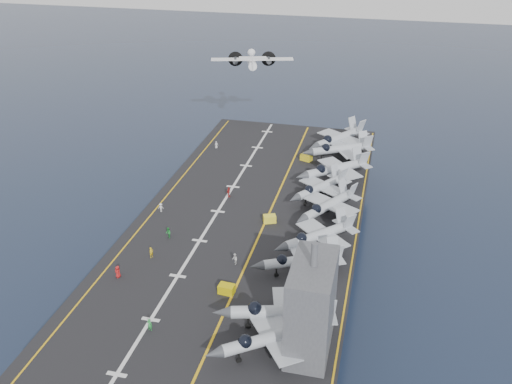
% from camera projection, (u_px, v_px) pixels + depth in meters
% --- Properties ---
extents(ground, '(500.00, 500.00, 0.00)m').
position_uv_depth(ground, '(251.00, 265.00, 104.22)').
color(ground, '#142135').
rests_on(ground, ground).
extents(hull, '(36.00, 90.00, 10.00)m').
position_uv_depth(hull, '(251.00, 242.00, 101.93)').
color(hull, '#56595E').
rests_on(hull, ground).
extents(flight_deck, '(38.00, 92.00, 0.40)m').
position_uv_depth(flight_deck, '(251.00, 216.00, 99.55)').
color(flight_deck, black).
rests_on(flight_deck, hull).
extents(foul_line, '(0.35, 90.00, 0.02)m').
position_uv_depth(foul_line, '(267.00, 217.00, 98.82)').
color(foul_line, gold).
rests_on(foul_line, flight_deck).
extents(landing_centerline, '(0.50, 90.00, 0.02)m').
position_uv_depth(landing_centerline, '(218.00, 211.00, 100.71)').
color(landing_centerline, silver).
rests_on(landing_centerline, flight_deck).
extents(deck_edge_port, '(0.25, 90.00, 0.02)m').
position_uv_depth(deck_edge_port, '(160.00, 204.00, 103.01)').
color(deck_edge_port, gold).
rests_on(deck_edge_port, flight_deck).
extents(deck_edge_stbd, '(0.25, 90.00, 0.02)m').
position_uv_depth(deck_edge_stbd, '(357.00, 228.00, 95.58)').
color(deck_edge_stbd, gold).
rests_on(deck_edge_stbd, flight_deck).
extents(island_superstructure, '(5.00, 10.00, 15.00)m').
position_uv_depth(island_superstructure, '(312.00, 297.00, 66.96)').
color(island_superstructure, '#56595E').
rests_on(island_superstructure, flight_deck).
extents(fighter_jet_0, '(17.37, 16.24, 5.02)m').
position_uv_depth(fighter_jet_0, '(270.00, 337.00, 68.12)').
color(fighter_jet_0, '#8E979C').
rests_on(fighter_jet_0, flight_deck).
extents(fighter_jet_1, '(17.77, 14.10, 5.42)m').
position_uv_depth(fighter_jet_1, '(282.00, 311.00, 72.22)').
color(fighter_jet_1, '#9AA2AB').
rests_on(fighter_jet_1, flight_deck).
extents(fighter_jet_2, '(16.50, 14.46, 4.80)m').
position_uv_depth(fighter_jet_2, '(302.00, 259.00, 83.07)').
color(fighter_jet_2, '#99A2A8').
rests_on(fighter_jet_2, flight_deck).
extents(fighter_jet_3, '(17.30, 17.30, 5.10)m').
position_uv_depth(fighter_jet_3, '(318.00, 235.00, 88.91)').
color(fighter_jet_3, '#9FA7B0').
rests_on(fighter_jet_3, flight_deck).
extents(fighter_jet_4, '(15.97, 17.60, 5.09)m').
position_uv_depth(fighter_jet_4, '(328.00, 205.00, 97.66)').
color(fighter_jet_4, gray).
rests_on(fighter_jet_4, flight_deck).
extents(fighter_jet_5, '(15.65, 16.89, 4.88)m').
position_uv_depth(fighter_jet_5, '(320.00, 186.00, 104.10)').
color(fighter_jet_5, '#9EA7AF').
rests_on(fighter_jet_5, flight_deck).
extents(fighter_jet_6, '(18.84, 18.22, 5.48)m').
position_uv_depth(fighter_jet_6, '(336.00, 168.00, 110.58)').
color(fighter_jet_6, gray).
rests_on(fighter_jet_6, flight_deck).
extents(fighter_jet_7, '(18.43, 16.55, 5.34)m').
position_uv_depth(fighter_jet_7, '(341.00, 148.00, 119.59)').
color(fighter_jet_7, '#9AA1AC').
rests_on(fighter_jet_7, flight_deck).
extents(fighter_jet_8, '(18.48, 19.86, 5.74)m').
position_uv_depth(fighter_jet_8, '(339.00, 137.00, 124.42)').
color(fighter_jet_8, gray).
rests_on(fighter_jet_8, flight_deck).
extents(tow_cart_a, '(2.32, 1.62, 1.32)m').
position_uv_depth(tow_cart_a, '(227.00, 289.00, 79.59)').
color(tow_cart_a, '#C1AB06').
rests_on(tow_cart_a, flight_deck).
extents(tow_cart_b, '(2.48, 2.06, 1.27)m').
position_uv_depth(tow_cart_b, '(270.00, 219.00, 97.13)').
color(tow_cart_b, yellow).
rests_on(tow_cart_b, flight_deck).
extents(tow_cart_c, '(2.66, 2.19, 1.37)m').
position_uv_depth(tow_cart_c, '(306.00, 157.00, 120.14)').
color(tow_cart_c, gold).
rests_on(tow_cart_c, flight_deck).
extents(crew_0, '(1.31, 1.22, 1.81)m').
position_uv_depth(crew_0, '(117.00, 272.00, 82.78)').
color(crew_0, '#B21919').
rests_on(crew_0, flight_deck).
extents(crew_1, '(1.13, 1.28, 1.79)m').
position_uv_depth(crew_1, '(151.00, 252.00, 87.40)').
color(crew_1, gold).
rests_on(crew_1, flight_deck).
extents(crew_2, '(1.25, 1.36, 1.89)m').
position_uv_depth(crew_2, '(168.00, 233.00, 92.45)').
color(crew_2, green).
rests_on(crew_2, flight_deck).
extents(crew_3, '(1.13, 0.92, 1.63)m').
position_uv_depth(crew_3, '(161.00, 208.00, 100.32)').
color(crew_3, silver).
rests_on(crew_3, flight_deck).
extents(crew_4, '(1.04, 1.36, 2.03)m').
position_uv_depth(crew_4, '(229.00, 192.00, 105.26)').
color(crew_4, red).
rests_on(crew_4, flight_deck).
extents(crew_5, '(1.15, 1.00, 1.60)m').
position_uv_depth(crew_5, '(216.00, 145.00, 125.99)').
color(crew_5, silver).
rests_on(crew_5, flight_deck).
extents(crew_6, '(1.12, 0.78, 1.79)m').
position_uv_depth(crew_6, '(150.00, 325.00, 72.55)').
color(crew_6, green).
rests_on(crew_6, flight_deck).
extents(crew_7, '(1.08, 1.27, 1.79)m').
position_uv_depth(crew_7, '(235.00, 259.00, 85.84)').
color(crew_7, white).
rests_on(crew_7, flight_deck).
extents(transport_plane, '(23.08, 18.58, 4.77)m').
position_uv_depth(transport_plane, '(252.00, 64.00, 140.61)').
color(transport_plane, silver).
extents(crew_8, '(1.31, 1.22, 1.81)m').
position_uv_depth(crew_8, '(118.00, 271.00, 82.93)').
color(crew_8, '#B21919').
rests_on(crew_8, flight_deck).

